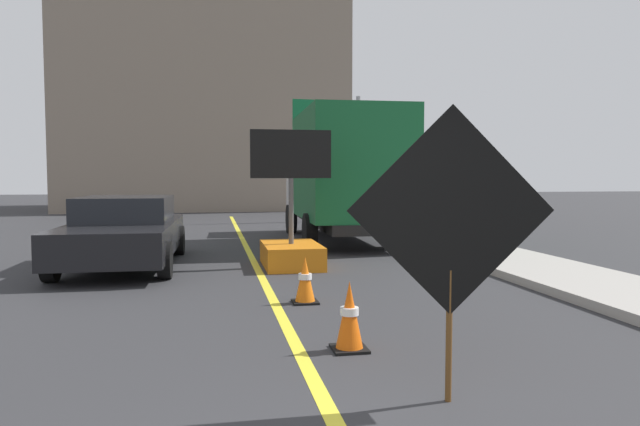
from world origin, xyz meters
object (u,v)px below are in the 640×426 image
at_px(pickup_car, 125,231).
at_px(box_truck, 344,174).
at_px(roadwork_sign, 451,216).
at_px(traffic_cone_near_sign, 349,316).
at_px(highway_guide_sign, 340,135).
at_px(arrow_board_trailer, 291,242).
at_px(traffic_cone_mid_lane, 305,280).

bearing_deg(pickup_car, box_truck, 33.18).
xyz_separation_m(roadwork_sign, traffic_cone_near_sign, (-0.45, 1.45, -1.12)).
xyz_separation_m(pickup_car, highway_guide_sign, (6.76, 10.52, 2.72)).
relative_size(roadwork_sign, pickup_car, 0.48).
relative_size(box_truck, highway_guide_sign, 1.33).
relative_size(arrow_board_trailer, box_truck, 0.41).
bearing_deg(highway_guide_sign, roadwork_sign, -100.05).
xyz_separation_m(box_truck, highway_guide_sign, (1.48, 7.07, 1.56)).
bearing_deg(box_truck, roadwork_sign, -98.91).
distance_m(roadwork_sign, arrow_board_trailer, 7.12).
height_order(arrow_board_trailer, traffic_cone_mid_lane, arrow_board_trailer).
height_order(traffic_cone_near_sign, traffic_cone_mid_lane, traffic_cone_near_sign).
bearing_deg(highway_guide_sign, box_truck, -101.84).
distance_m(box_truck, pickup_car, 6.42).
xyz_separation_m(box_truck, traffic_cone_near_sign, (-2.20, -9.71, -1.51)).
height_order(roadwork_sign, pickup_car, roadwork_sign).
relative_size(arrow_board_trailer, traffic_cone_mid_lane, 4.08).
xyz_separation_m(arrow_board_trailer, traffic_cone_near_sign, (-0.17, -5.59, -0.13)).
distance_m(arrow_board_trailer, box_truck, 4.79).
height_order(box_truck, highway_guide_sign, highway_guide_sign).
bearing_deg(traffic_cone_near_sign, traffic_cone_mid_lane, 92.30).
height_order(arrow_board_trailer, box_truck, box_truck).
xyz_separation_m(arrow_board_trailer, highway_guide_sign, (3.51, 11.18, 2.94)).
distance_m(arrow_board_trailer, traffic_cone_near_sign, 5.60).
height_order(pickup_car, traffic_cone_near_sign, pickup_car).
bearing_deg(traffic_cone_near_sign, box_truck, 77.23).
xyz_separation_m(arrow_board_trailer, box_truck, (2.03, 4.12, 1.38)).
height_order(arrow_board_trailer, traffic_cone_near_sign, arrow_board_trailer).
bearing_deg(traffic_cone_mid_lane, pickup_car, 126.79).
distance_m(roadwork_sign, box_truck, 11.31).
height_order(roadwork_sign, traffic_cone_near_sign, roadwork_sign).
distance_m(pickup_car, highway_guide_sign, 12.80).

